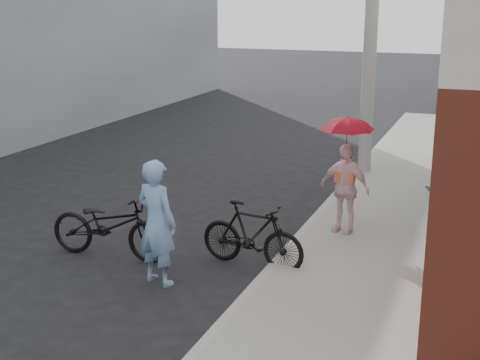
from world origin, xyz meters
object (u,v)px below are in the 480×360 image
Objects in this scene: officer at (157,223)px; bike_right at (252,235)px; utility_pole at (372,11)px; planter at (441,219)px; kimono_woman at (344,188)px; bike_left at (110,225)px.

officer is 1.46m from bike_right.
utility_pole is 4.92m from planter.
utility_pole reaches higher than officer.
utility_pole is 7.34m from officer.
officer reaches higher than planter.
planter is at bearing -58.69° from utility_pole.
planter is at bearing 45.07° from kimono_woman.
utility_pole reaches higher than bike_left.
bike_left is 5.41m from planter.
kimono_woman is (1.94, 2.67, -0.03)m from officer.
planter is (2.40, 2.57, -0.28)m from bike_right.
utility_pole is at bearing -25.86° from bike_left.
bike_right is at bearing -106.20° from kimono_woman.
planter is (1.45, 0.89, -0.63)m from kimono_woman.
bike_left is at bearing -12.20° from officer.
utility_pole is 7.29m from bike_left.
officer is 4.96m from planter.
officer is 1.29m from bike_left.
kimono_woman reaches higher than planter.
officer is 1.21× the size of kimono_woman.
bike_left is (-1.11, 0.57, -0.36)m from officer.
officer is 3.30m from kimono_woman.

